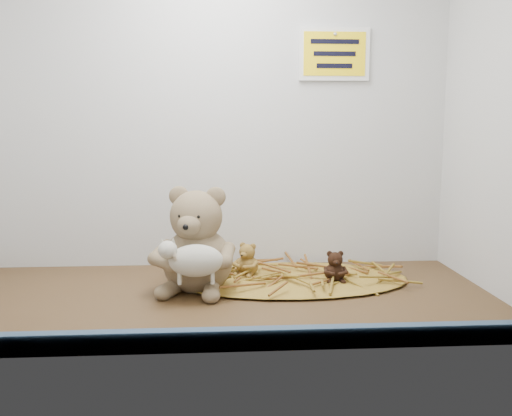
{
  "coord_description": "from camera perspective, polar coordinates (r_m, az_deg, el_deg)",
  "views": [
    {
      "loc": [
        -0.11,
        -119.32,
        37.18
      ],
      "look_at": [
        8.01,
        1.76,
        19.28
      ],
      "focal_mm": 40.0,
      "sensor_mm": 36.0,
      "label": 1
    }
  ],
  "objects": [
    {
      "name": "toy_lamb",
      "position": [
        1.2,
        -6.03,
        -5.26
      ],
      "size": [
        14.89,
        9.09,
        9.62
      ],
      "primitive_type": null,
      "color": "beige",
      "rests_on": "main_teddy"
    },
    {
      "name": "straw_bed",
      "position": [
        1.37,
        3.44,
        -7.09
      ],
      "size": [
        56.56,
        32.84,
        1.09
      ],
      "primitive_type": "ellipsoid",
      "color": "brown",
      "rests_on": "shelf_floor"
    },
    {
      "name": "mini_teddy_tan",
      "position": [
        1.39,
        -0.86,
        -5.0
      ],
      "size": [
        8.99,
        9.1,
        7.9
      ],
      "primitive_type": null,
      "rotation": [
        0.0,
        0.0,
        -0.57
      ],
      "color": "olive",
      "rests_on": "straw_bed"
    },
    {
      "name": "wall_sign",
      "position": [
        1.53,
        7.83,
        15.01
      ],
      "size": [
        16.0,
        1.2,
        11.0
      ],
      "primitive_type": "cube",
      "color": "yellow",
      "rests_on": "back_wall"
    },
    {
      "name": "main_teddy",
      "position": [
        1.28,
        -5.91,
        -3.11
      ],
      "size": [
        23.55,
        24.3,
        23.57
      ],
      "primitive_type": null,
      "rotation": [
        0.0,
        0.0,
        -0.26
      ],
      "color": "#877953",
      "rests_on": "shelf_floor"
    },
    {
      "name": "alcove_shell",
      "position": [
        1.29,
        -3.86,
        11.86
      ],
      "size": [
        120.4,
        60.2,
        90.4
      ],
      "color": "#3E2815",
      "rests_on": "ground"
    },
    {
      "name": "mini_teddy_brown",
      "position": [
        1.35,
        7.9,
        -5.66
      ],
      "size": [
        6.01,
        6.32,
        7.16
      ],
      "primitive_type": null,
      "rotation": [
        0.0,
        0.0,
        -0.04
      ],
      "color": "black",
      "rests_on": "straw_bed"
    },
    {
      "name": "front_rail",
      "position": [
        0.97,
        -3.6,
        -12.97
      ],
      "size": [
        119.28,
        2.2,
        3.6
      ],
      "primitive_type": "cube",
      "color": "#364867",
      "rests_on": "shelf_floor"
    }
  ]
}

